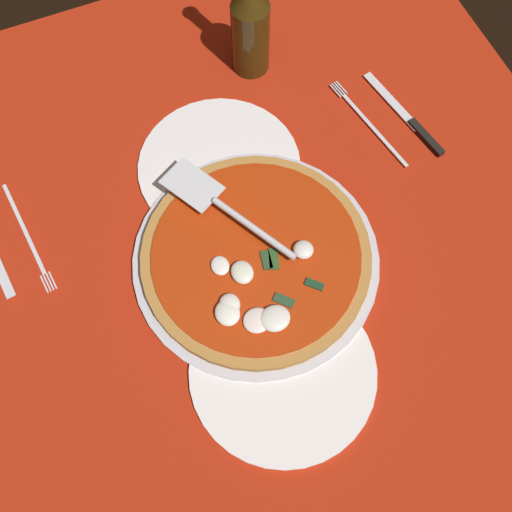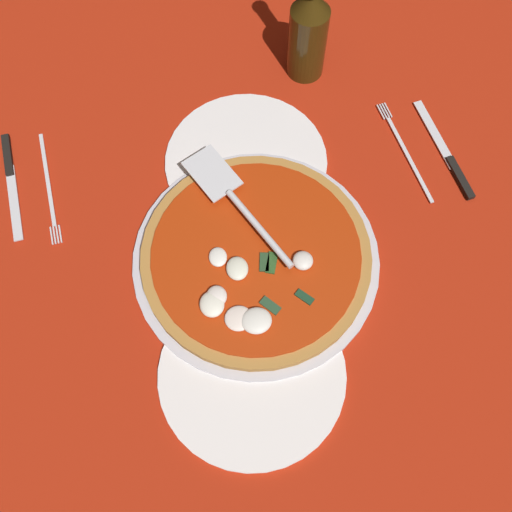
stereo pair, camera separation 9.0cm
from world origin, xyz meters
TOP-DOWN VIEW (x-y plane):
  - ground_plane at (0.00, 0.00)cm, footprint 113.65×113.65cm
  - checker_pattern at (0.00, 0.00)cm, footprint 113.65×113.65cm
  - pizza_pan at (1.58, 2.99)cm, footprint 36.35×36.35cm
  - dinner_plate_left at (-15.67, 3.93)cm, footprint 25.74×25.74cm
  - dinner_plate_right at (18.25, -0.22)cm, footprint 25.86×25.86cm
  - pizza at (1.85, 2.87)cm, footprint 33.62×33.62cm
  - pizza_server at (-6.49, 1.18)cm, footprint 22.15×14.15cm
  - place_setting_near at (-16.74, -30.28)cm, footprint 20.53×14.06cm
  - place_setting_far at (-12.65, 32.78)cm, footprint 22.09×16.68cm
  - beer_bottle at (-32.62, 16.38)cm, footprint 6.28×6.28cm

SIDE VIEW (x-z plane):
  - ground_plane at x=0.00cm, z-range -0.80..0.00cm
  - checker_pattern at x=0.00cm, z-range 0.00..0.10cm
  - place_setting_far at x=-12.65cm, z-range -0.25..1.15cm
  - place_setting_near at x=-16.74cm, z-range -0.24..1.16cm
  - dinner_plate_left at x=-15.67cm, z-range 0.10..1.10cm
  - dinner_plate_right at x=18.25cm, z-range 0.10..1.10cm
  - pizza_pan at x=1.58cm, z-range 0.10..1.44cm
  - pizza at x=1.85cm, z-range 0.79..3.96cm
  - pizza_server at x=-6.49cm, z-range 4.44..5.44cm
  - beer_bottle at x=-32.62cm, z-range -3.03..22.08cm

